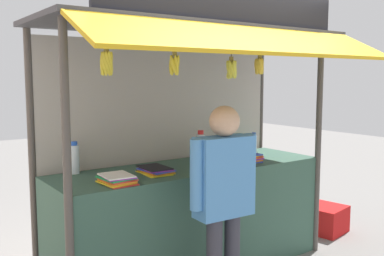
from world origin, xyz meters
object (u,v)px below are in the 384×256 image
Objects in this scene: magazine_stack_center at (246,157)px; banana_bunch_rightmost at (107,63)px; plastic_crate at (324,219)px; vendor_person at (224,190)px; banana_bunch_inner_left at (231,69)px; banana_bunch_leftmost at (259,66)px; magazine_stack_mid_right at (117,179)px; water_bottle_front_right at (201,147)px; water_bottle_front_left at (254,144)px; water_bottle_far_right at (75,159)px; banana_bunch_inner_right at (174,64)px; magazine_stack_right at (155,170)px.

magazine_stack_center is 1.02× the size of banana_bunch_rightmost.
banana_bunch_rightmost is at bearing -172.11° from plastic_crate.
vendor_person reaches higher than plastic_crate.
banana_bunch_leftmost is at bearing 0.46° from banana_bunch_inner_left.
magazine_stack_center is 1.42m from magazine_stack_mid_right.
water_bottle_front_right is 1.53m from banana_bunch_rightmost.
water_bottle_front_left is at bearing 2.08° from water_bottle_front_right.
banana_bunch_rightmost is 1.05× the size of banana_bunch_leftmost.
water_bottle_far_right is at bearing -52.42° from vendor_person.
banana_bunch_inner_left is (-0.31, -0.00, -0.03)m from banana_bunch_leftmost.
banana_bunch_inner_right is at bearing -0.01° from banana_bunch_rightmost.
banana_bunch_inner_right is (-1.38, -0.60, 0.79)m from water_bottle_front_left.
vendor_person is (-0.81, -0.64, -0.07)m from magazine_stack_center.
banana_bunch_leftmost is at bearing -26.71° from magazine_stack_right.
water_bottle_front_right is at bearing 40.60° from banana_bunch_inner_right.
vendor_person reaches higher than water_bottle_front_right.
magazine_stack_right is at bearing 33.57° from banana_bunch_rightmost.
banana_bunch_leftmost is 1.15m from vendor_person.
banana_bunch_leftmost is (1.40, 0.00, 0.00)m from banana_bunch_rightmost.
water_bottle_far_right is 1.88m from water_bottle_front_left.
banana_bunch_inner_left is (0.55, -0.00, -0.03)m from banana_bunch_inner_right.
water_bottle_far_right is 0.93× the size of banana_bunch_rightmost.
water_bottle_front_left is 0.15× the size of vendor_person.
banana_bunch_inner_right is (-1.06, -0.36, 0.86)m from magazine_stack_center.
magazine_stack_right is (0.56, -0.38, -0.10)m from water_bottle_far_right.
banana_bunch_inner_left reaches higher than water_bottle_far_right.
banana_bunch_rightmost is 1.40m from banana_bunch_leftmost.
water_bottle_front_right is 0.46m from magazine_stack_center.
magazine_stack_right is 0.74× the size of plastic_crate.
banana_bunch_rightmost is at bearing -162.74° from water_bottle_front_left.
water_bottle_front_left is at bearing 8.41° from magazine_stack_right.
water_bottle_far_right reaches higher than magazine_stack_mid_right.
banana_bunch_leftmost is at bearing 0.07° from banana_bunch_inner_right.
magazine_stack_center is 0.96m from banana_bunch_leftmost.
water_bottle_front_left is 0.72× the size of magazine_stack_right.
water_bottle_front_right is at bearing 152.20° from magazine_stack_center.
banana_bunch_inner_left is (-0.51, -0.36, 0.83)m from magazine_stack_center.
banana_bunch_leftmost is at bearing -70.80° from water_bottle_front_right.
magazine_stack_center is at bearing 18.81° from banana_bunch_inner_right.
water_bottle_far_right is 0.98× the size of banana_bunch_leftmost.
magazine_stack_center is 1.03× the size of magazine_stack_mid_right.
magazine_stack_mid_right is 0.99× the size of banana_bunch_rightmost.
banana_bunch_leftmost reaches higher than magazine_stack_center.
water_bottle_far_right is (-1.16, 0.22, -0.02)m from water_bottle_front_right.
vendor_person reaches higher than water_bottle_front_left.
banana_bunch_inner_left is (0.48, -0.40, 0.85)m from magazine_stack_right.
plastic_crate is (1.46, 0.40, -1.73)m from banana_bunch_leftmost.
vendor_person is at bearing -74.96° from magazine_stack_right.
magazine_stack_mid_right is (-1.74, -0.34, -0.07)m from water_bottle_front_left.
magazine_stack_right is 0.96m from banana_bunch_inner_right.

